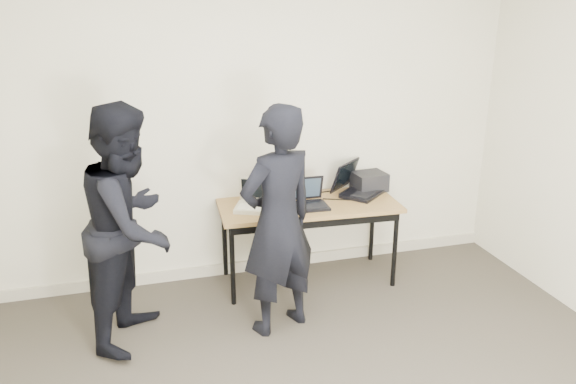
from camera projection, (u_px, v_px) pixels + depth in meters
name	position (u px, v px, depth m)	size (l,w,h in m)	color
room	(360.00, 220.00, 2.67)	(4.60, 4.60, 2.80)	#403930
desk	(309.00, 210.00, 4.73)	(1.53, 0.73, 0.72)	olive
laptop_beige	(255.00, 203.00, 4.59)	(0.38, 0.38, 0.24)	beige
laptop_center	(308.00, 200.00, 4.64)	(0.31, 0.30, 0.23)	black
laptop_right	(356.00, 187.00, 4.93)	(0.53, 0.52, 0.28)	black
leather_satchel	(281.00, 183.00, 4.83)	(0.38, 0.23, 0.25)	brown
tissue	(284.00, 165.00, 4.79)	(0.13, 0.10, 0.08)	white
equipment_box	(369.00, 181.00, 5.02)	(0.28, 0.23, 0.16)	black
power_brick	(289.00, 211.00, 4.49)	(0.08, 0.05, 0.03)	black
cables	(314.00, 202.00, 4.72)	(1.15, 0.44, 0.01)	black
person_typist	(278.00, 222.00, 3.98)	(0.62, 0.41, 1.70)	black
person_observer	(131.00, 225.00, 3.89)	(0.84, 0.65, 1.72)	black
baseboard	(259.00, 264.00, 5.12)	(4.50, 0.03, 0.10)	#BAB29A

